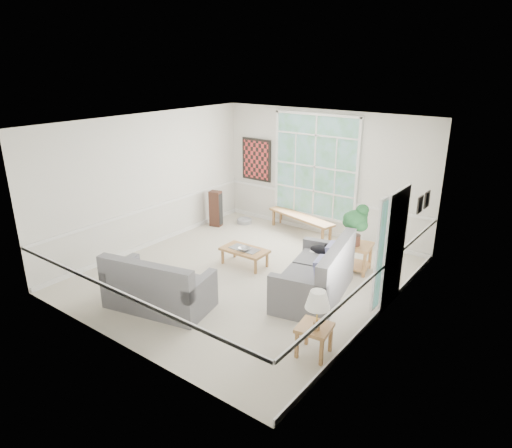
{
  "coord_description": "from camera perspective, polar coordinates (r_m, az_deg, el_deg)",
  "views": [
    {
      "loc": [
        5.1,
        -6.48,
        4.06
      ],
      "look_at": [
        0.1,
        0.2,
        1.05
      ],
      "focal_mm": 32.0,
      "sensor_mm": 36.0,
      "label": 1
    }
  ],
  "objects": [
    {
      "name": "window_bench",
      "position": [
        11.31,
        5.58,
        -0.08
      ],
      "size": [
        1.97,
        0.83,
        0.45
      ],
      "primitive_type": "cube",
      "rotation": [
        0.0,
        0.0,
        -0.24
      ],
      "color": "#A37241",
      "rests_on": "floor"
    },
    {
      "name": "pewter_bowl",
      "position": [
        9.39,
        -1.43,
        -3.1
      ],
      "size": [
        0.34,
        0.34,
        0.07
      ],
      "primitive_type": "imported",
      "rotation": [
        0.0,
        0.0,
        -0.12
      ],
      "color": "#99989E",
      "rests_on": "coffee_table"
    },
    {
      "name": "pet_bed",
      "position": [
        12.03,
        -1.46,
        0.4
      ],
      "size": [
        0.43,
        0.43,
        0.12
      ],
      "primitive_type": "cylinder",
      "rotation": [
        0.0,
        0.0,
        -0.07
      ],
      "color": "gray",
      "rests_on": "floor"
    },
    {
      "name": "houseplant",
      "position": [
        9.18,
        12.3,
        -0.08
      ],
      "size": [
        0.7,
        0.7,
        0.86
      ],
      "primitive_type": null,
      "rotation": [
        0.0,
        0.0,
        0.6
      ],
      "color": "#1F5329",
      "rests_on": "end_table"
    },
    {
      "name": "door_sidelight",
      "position": [
        7.47,
        15.18,
        -3.84
      ],
      "size": [
        0.08,
        0.26,
        1.9
      ],
      "primitive_type": "cube",
      "color": "white",
      "rests_on": "wall_right"
    },
    {
      "name": "wall_front",
      "position": [
        6.69,
        -17.42,
        -3.66
      ],
      "size": [
        5.5,
        0.02,
        3.0
      ],
      "primitive_type": "cube",
      "color": "silver",
      "rests_on": "ground"
    },
    {
      "name": "side_table",
      "position": [
        6.86,
        7.25,
        -14.22
      ],
      "size": [
        0.53,
        0.53,
        0.48
      ],
      "primitive_type": "cube",
      "rotation": [
        0.0,
        0.0,
        0.15
      ],
      "color": "#A37241",
      "rests_on": "floor"
    },
    {
      "name": "cat",
      "position": [
        8.86,
        7.97,
        -3.17
      ],
      "size": [
        0.46,
        0.39,
        0.18
      ],
      "primitive_type": "ellipsoid",
      "rotation": [
        0.0,
        0.0,
        0.38
      ],
      "color": "black",
      "rests_on": "loveseat_right"
    },
    {
      "name": "entry_door",
      "position": [
        8.06,
        16.83,
        -3.01
      ],
      "size": [
        0.08,
        0.9,
        2.1
      ],
      "primitive_type": "cube",
      "color": "white",
      "rests_on": "floor"
    },
    {
      "name": "coffee_table",
      "position": [
        9.54,
        -1.43,
        -4.16
      ],
      "size": [
        0.99,
        0.55,
        0.37
      ],
      "primitive_type": "cube",
      "rotation": [
        0.0,
        0.0,
        0.02
      ],
      "color": "#A37241",
      "rests_on": "floor"
    },
    {
      "name": "window_back",
      "position": [
        11.09,
        7.38,
        7.13
      ],
      "size": [
        2.3,
        0.08,
        2.4
      ],
      "primitive_type": "cube",
      "color": "white",
      "rests_on": "wall_back"
    },
    {
      "name": "wall_back",
      "position": [
        11.07,
        8.35,
        6.25
      ],
      "size": [
        5.5,
        0.02,
        3.0
      ],
      "primitive_type": "cube",
      "color": "silver",
      "rests_on": "ground"
    },
    {
      "name": "wall_frame_far",
      "position": [
        9.3,
        20.53,
        2.89
      ],
      "size": [
        0.04,
        0.26,
        0.32
      ],
      "primitive_type": "cube",
      "color": "black",
      "rests_on": "wall_right"
    },
    {
      "name": "ceiling",
      "position": [
        8.31,
        -1.41,
        12.5
      ],
      "size": [
        5.5,
        6.0,
        0.02
      ],
      "primitive_type": "cube",
      "color": "white",
      "rests_on": "ground"
    },
    {
      "name": "end_table",
      "position": [
        9.48,
        12.4,
        -4.1
      ],
      "size": [
        0.66,
        0.66,
        0.58
      ],
      "primitive_type": "cube",
      "rotation": [
        0.0,
        0.0,
        0.16
      ],
      "color": "#A37241",
      "rests_on": "floor"
    },
    {
      "name": "loveseat_front",
      "position": [
        8.07,
        -12.04,
        -6.96
      ],
      "size": [
        1.96,
        1.31,
        0.97
      ],
      "primitive_type": "cube",
      "rotation": [
        0.0,
        0.0,
        0.23
      ],
      "color": "slate",
      "rests_on": "floor"
    },
    {
      "name": "floor",
      "position": [
        9.2,
        -1.25,
        -6.41
      ],
      "size": [
        5.5,
        6.0,
        0.01
      ],
      "primitive_type": "cube",
      "color": "#BDB4A1",
      "rests_on": "ground"
    },
    {
      "name": "wall_right",
      "position": [
        7.36,
        15.8,
        -1.33
      ],
      "size": [
        0.02,
        6.0,
        3.0
      ],
      "primitive_type": "cube",
      "color": "silver",
      "rests_on": "ground"
    },
    {
      "name": "wall_left",
      "position": [
        10.5,
        -13.28,
        5.19
      ],
      "size": [
        0.02,
        6.0,
        3.0
      ],
      "primitive_type": "cube",
      "color": "silver",
      "rests_on": "ground"
    },
    {
      "name": "wall_frame_near",
      "position": [
        8.93,
        19.77,
        2.31
      ],
      "size": [
        0.04,
        0.26,
        0.32
      ],
      "primitive_type": "cube",
      "color": "black",
      "rests_on": "wall_right"
    },
    {
      "name": "wall_art",
      "position": [
        12.03,
        0.03,
        8.04
      ],
      "size": [
        0.9,
        0.06,
        1.1
      ],
      "primitive_type": "cube",
      "color": "maroon",
      "rests_on": "wall_back"
    },
    {
      "name": "table_lamp",
      "position": [
        6.5,
        7.66,
        -10.7
      ],
      "size": [
        0.42,
        0.42,
        0.61
      ],
      "primitive_type": null,
      "rotation": [
        0.0,
        0.0,
        -0.22
      ],
      "color": "white",
      "rests_on": "side_table"
    },
    {
      "name": "loveseat_right",
      "position": [
        8.27,
        7.28,
        -5.65
      ],
      "size": [
        1.39,
        2.11,
        1.05
      ],
      "primitive_type": "cube",
      "rotation": [
        0.0,
        0.0,
        0.21
      ],
      "color": "slate",
      "rests_on": "floor"
    },
    {
      "name": "floor_speaker",
      "position": [
        11.75,
        -5.05,
        1.92
      ],
      "size": [
        0.33,
        0.29,
        0.92
      ],
      "primitive_type": "cube",
      "rotation": [
        0.0,
        0.0,
        0.24
      ],
      "color": "#42241A",
      "rests_on": "floor"
    }
  ]
}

